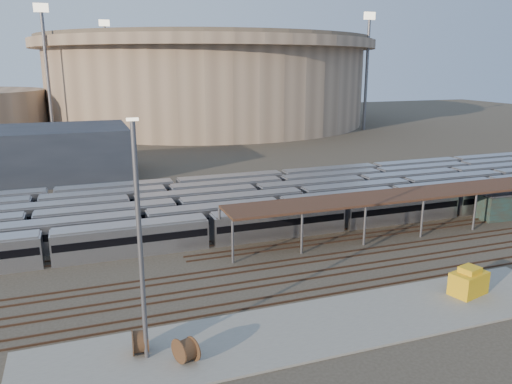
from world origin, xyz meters
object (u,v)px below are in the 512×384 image
object	(u,v)px
cable_reel_west	(186,350)
cable_reel_east	(140,341)
yard_light_pole	(140,244)
yellow_equipment	(468,283)

from	to	relation	value
cable_reel_west	cable_reel_east	bearing A→B (deg)	142.76
cable_reel_east	yard_light_pole	bearing A→B (deg)	-63.28
yard_light_pole	cable_reel_east	bearing A→B (deg)	116.72
cable_reel_east	yard_light_pole	size ratio (longest dim) A/B	0.11
cable_reel_east	yellow_equipment	bearing A→B (deg)	-0.62
cable_reel_west	yard_light_pole	world-z (taller)	yard_light_pole
cable_reel_east	yellow_equipment	xyz separation A→B (m)	(31.38, -0.34, 0.10)
cable_reel_west	yard_light_pole	size ratio (longest dim) A/B	0.11
cable_reel_west	cable_reel_east	distance (m)	3.87
yellow_equipment	cable_reel_west	bearing A→B (deg)	169.34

